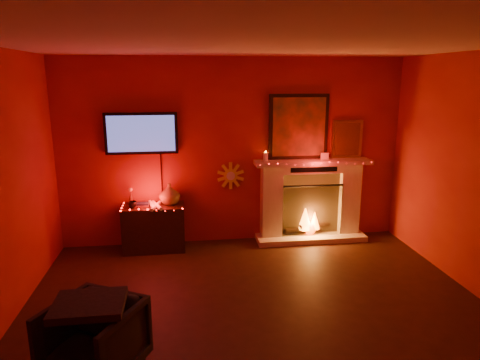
{
  "coord_description": "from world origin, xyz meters",
  "views": [
    {
      "loc": [
        -0.75,
        -3.6,
        2.41
      ],
      "look_at": [
        -0.02,
        1.7,
        1.12
      ],
      "focal_mm": 32.0,
      "sensor_mm": 36.0,
      "label": 1
    }
  ],
  "objects_px": {
    "fireplace": "(310,193)",
    "sunburst_clock": "(231,176)",
    "console_table": "(155,224)",
    "armchair": "(94,340)",
    "tv": "(141,134)"
  },
  "relations": [
    {
      "from": "armchair",
      "to": "tv",
      "type": "bearing_deg",
      "value": 114.5
    },
    {
      "from": "sunburst_clock",
      "to": "armchair",
      "type": "height_order",
      "value": "sunburst_clock"
    },
    {
      "from": "fireplace",
      "to": "armchair",
      "type": "distance_m",
      "value": 3.85
    },
    {
      "from": "fireplace",
      "to": "armchair",
      "type": "relative_size",
      "value": 3.13
    },
    {
      "from": "tv",
      "to": "sunburst_clock",
      "type": "bearing_deg",
      "value": 1.24
    },
    {
      "from": "tv",
      "to": "console_table",
      "type": "bearing_deg",
      "value": -53.67
    },
    {
      "from": "fireplace",
      "to": "sunburst_clock",
      "type": "bearing_deg",
      "value": 175.63
    },
    {
      "from": "console_table",
      "to": "armchair",
      "type": "xyz_separation_m",
      "value": [
        -0.35,
        -2.64,
        -0.07
      ]
    },
    {
      "from": "tv",
      "to": "armchair",
      "type": "xyz_separation_m",
      "value": [
        -0.21,
        -2.83,
        -1.33
      ]
    },
    {
      "from": "tv",
      "to": "console_table",
      "type": "height_order",
      "value": "tv"
    },
    {
      "from": "console_table",
      "to": "sunburst_clock",
      "type": "bearing_deg",
      "value": 11.09
    },
    {
      "from": "fireplace",
      "to": "console_table",
      "type": "xyz_separation_m",
      "value": [
        -2.3,
        -0.13,
        -0.34
      ]
    },
    {
      "from": "fireplace",
      "to": "sunburst_clock",
      "type": "relative_size",
      "value": 5.45
    },
    {
      "from": "sunburst_clock",
      "to": "console_table",
      "type": "height_order",
      "value": "sunburst_clock"
    },
    {
      "from": "fireplace",
      "to": "sunburst_clock",
      "type": "xyz_separation_m",
      "value": [
        -1.19,
        0.09,
        0.28
      ]
    }
  ]
}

